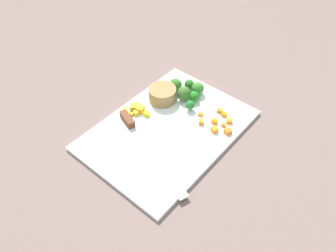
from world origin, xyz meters
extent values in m
plane|color=#715C57|center=(0.00, 0.00, 0.00)|extent=(4.00, 4.00, 0.00)
cube|color=white|center=(0.00, 0.00, 0.01)|extent=(0.45, 0.32, 0.01)
cylinder|color=olive|center=(-0.08, -0.09, 0.03)|extent=(0.08, 0.08, 0.04)
cube|color=silver|center=(0.12, 0.09, 0.01)|extent=(0.08, 0.17, 0.00)
cube|color=#5F3019|center=(0.05, -0.10, 0.02)|extent=(0.04, 0.06, 0.02)
cube|color=orange|center=(-0.07, 0.10, 0.02)|extent=(0.02, 0.02, 0.01)
cube|color=orange|center=(-0.14, 0.09, 0.02)|extent=(0.01, 0.02, 0.01)
cube|color=orange|center=(-0.10, 0.04, 0.02)|extent=(0.01, 0.01, 0.01)
cube|color=orange|center=(-0.10, 0.09, 0.02)|extent=(0.01, 0.02, 0.01)
cube|color=orange|center=(-0.11, 0.11, 0.02)|extent=(0.01, 0.01, 0.01)
cube|color=orange|center=(-0.09, 0.14, 0.02)|extent=(0.02, 0.02, 0.01)
cube|color=orange|center=(-0.07, 0.06, 0.02)|extent=(0.02, 0.02, 0.01)
cube|color=orange|center=(-0.15, 0.07, 0.02)|extent=(0.02, 0.02, 0.01)
cube|color=orange|center=(-0.13, 0.12, 0.02)|extent=(0.02, 0.02, 0.01)
cube|color=yellow|center=(0.00, -0.11, 0.02)|extent=(0.03, 0.03, 0.02)
cube|color=yellow|center=(0.01, -0.12, 0.02)|extent=(0.03, 0.03, 0.02)
cube|color=yellow|center=(0.03, -0.12, 0.02)|extent=(0.02, 0.02, 0.01)
cube|color=yellow|center=(0.03, -0.13, 0.02)|extent=(0.03, 0.03, 0.02)
cube|color=yellow|center=(0.00, -0.08, 0.02)|extent=(0.02, 0.02, 0.01)
cube|color=yellow|center=(-0.01, -0.12, 0.02)|extent=(0.03, 0.03, 0.01)
cube|color=yellow|center=(0.02, -0.11, 0.02)|extent=(0.02, 0.02, 0.01)
cylinder|color=#93B556|center=(-0.14, -0.01, 0.02)|extent=(0.01, 0.01, 0.01)
sphere|color=#237A23|center=(-0.14, -0.01, 0.03)|extent=(0.03, 0.03, 0.03)
cylinder|color=#98AA6B|center=(-0.10, 0.00, 0.02)|extent=(0.01, 0.01, 0.01)
sphere|color=#227031|center=(-0.10, 0.00, 0.03)|extent=(0.03, 0.03, 0.03)
cylinder|color=#80B263|center=(-0.14, -0.09, 0.02)|extent=(0.01, 0.01, 0.01)
sphere|color=#337524|center=(-0.14, -0.09, 0.03)|extent=(0.04, 0.04, 0.04)
cylinder|color=#84AC5C|center=(-0.17, -0.03, 0.02)|extent=(0.01, 0.01, 0.01)
sphere|color=#39782D|center=(-0.17, -0.03, 0.03)|extent=(0.04, 0.04, 0.04)
cylinder|color=#85C168|center=(-0.17, -0.06, 0.02)|extent=(0.01, 0.01, 0.01)
sphere|color=#2D6B22|center=(-0.17, -0.06, 0.03)|extent=(0.03, 0.03, 0.03)
cylinder|color=#81AA5F|center=(-0.12, -0.04, 0.02)|extent=(0.01, 0.01, 0.01)
sphere|color=#3A6B28|center=(-0.12, -0.04, 0.04)|extent=(0.04, 0.04, 0.04)
camera|label=1|loc=(0.49, 0.41, 0.69)|focal=36.16mm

